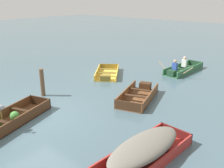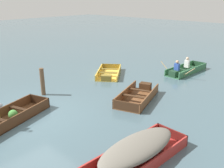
% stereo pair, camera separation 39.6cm
% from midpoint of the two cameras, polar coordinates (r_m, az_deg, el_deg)
% --- Properties ---
extents(ground_plane, '(80.00, 80.00, 0.00)m').
position_cam_midpoint_polar(ground_plane, '(10.06, -18.72, -6.89)').
color(ground_plane, '#47606B').
extents(dinghy_dark_varnish_foreground, '(1.88, 3.36, 0.41)m').
position_cam_midpoint_polar(dinghy_dark_varnish_foreground, '(9.64, -23.78, -7.74)').
color(dinghy_dark_varnish_foreground, '#4C2D19').
rests_on(dinghy_dark_varnish_foreground, ground).
extents(skiff_yellow_near_moored, '(2.49, 2.79, 0.32)m').
position_cam_midpoint_polar(skiff_yellow_near_moored, '(14.26, -1.93, 2.37)').
color(skiff_yellow_near_moored, '#E5BC47').
rests_on(skiff_yellow_near_moored, ground).
extents(skiff_wooden_brown_mid_moored, '(1.92, 2.90, 0.41)m').
position_cam_midpoint_polar(skiff_wooden_brown_mid_moored, '(11.10, 5.16, -2.56)').
color(skiff_wooden_brown_mid_moored, brown).
rests_on(skiff_wooden_brown_mid_moored, ground).
extents(skiff_red_far_moored, '(1.33, 3.41, 0.64)m').
position_cam_midpoint_polar(skiff_red_far_moored, '(6.99, 5.63, -14.74)').
color(skiff_red_far_moored, '#AD2D28').
rests_on(skiff_red_far_moored, ground).
extents(rowboat_green_with_crew, '(2.20, 3.22, 0.92)m').
position_cam_midpoint_polar(rowboat_green_with_crew, '(15.39, 15.01, 3.33)').
color(rowboat_green_with_crew, '#387047').
rests_on(rowboat_green_with_crew, ground).
extents(heron_on_dinghy, '(0.16, 0.45, 0.84)m').
position_cam_midpoint_polar(heron_on_dinghy, '(9.01, -25.48, -4.84)').
color(heron_on_dinghy, olive).
rests_on(heron_on_dinghy, dinghy_dark_varnish_foreground).
extents(mooring_post, '(0.19, 0.19, 1.26)m').
position_cam_midpoint_polar(mooring_post, '(11.68, -16.60, 0.34)').
color(mooring_post, brown).
rests_on(mooring_post, ground).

